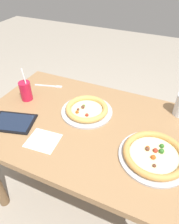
% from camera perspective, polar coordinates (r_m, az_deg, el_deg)
% --- Properties ---
extents(ground_plane, '(8.00, 8.00, 0.00)m').
position_cam_1_polar(ground_plane, '(1.79, 0.00, -21.34)').
color(ground_plane, '#9E9384').
extents(dining_table, '(1.29, 0.82, 0.75)m').
position_cam_1_polar(dining_table, '(1.28, 0.00, -6.99)').
color(dining_table, '#936D47').
rests_on(dining_table, ground).
extents(pizza_near, '(0.34, 0.34, 0.04)m').
position_cam_1_polar(pizza_near, '(1.06, 17.20, -11.04)').
color(pizza_near, '#B7B7BC').
rests_on(pizza_near, dining_table).
extents(pizza_far, '(0.31, 0.31, 0.05)m').
position_cam_1_polar(pizza_far, '(1.27, -0.76, 0.66)').
color(pizza_far, '#B7B7BC').
rests_on(pizza_far, dining_table).
extents(drink_cup_colored, '(0.07, 0.07, 0.22)m').
position_cam_1_polar(drink_cup_colored, '(1.42, -16.99, 5.55)').
color(drink_cup_colored, red).
rests_on(drink_cup_colored, dining_table).
extents(paper_napkin, '(0.17, 0.16, 0.00)m').
position_cam_1_polar(paper_napkin, '(1.13, -12.55, -7.61)').
color(paper_napkin, white).
rests_on(paper_napkin, dining_table).
extents(fork, '(0.20, 0.07, 0.00)m').
position_cam_1_polar(fork, '(1.55, -10.77, 7.00)').
color(fork, silver).
rests_on(fork, dining_table).
extents(tablet, '(0.28, 0.23, 0.01)m').
position_cam_1_polar(tablet, '(1.28, -20.11, -2.62)').
color(tablet, black).
rests_on(tablet, dining_table).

